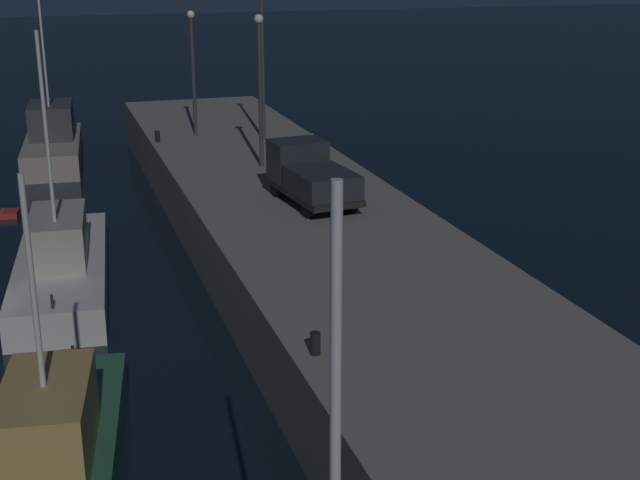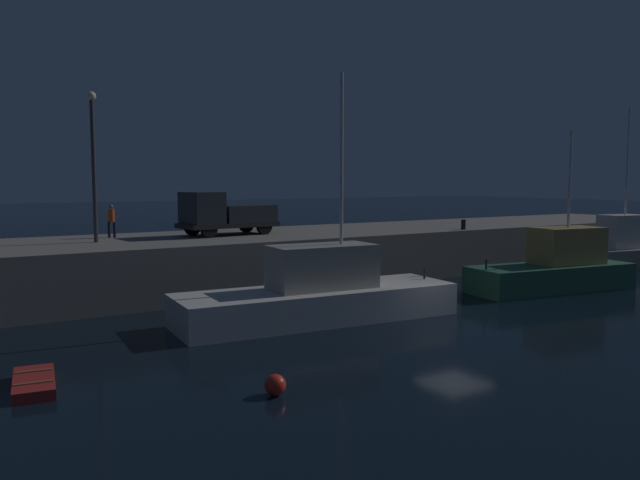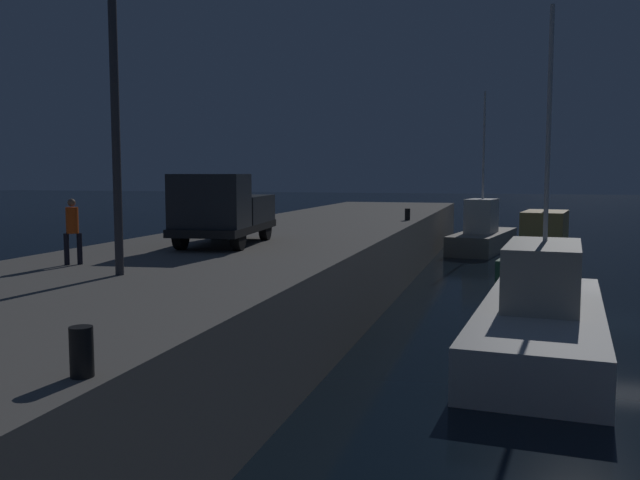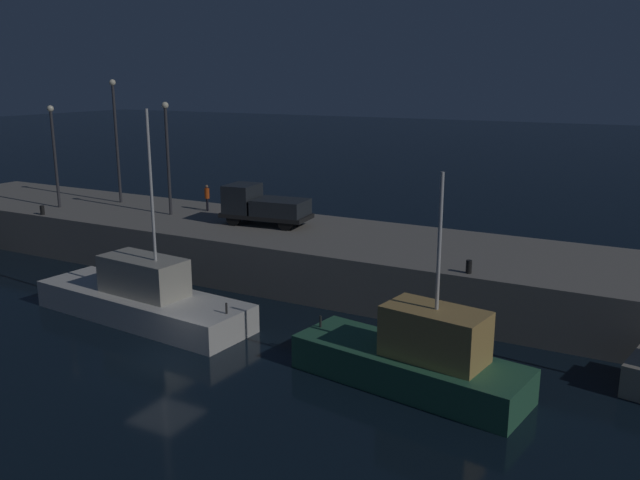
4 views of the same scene
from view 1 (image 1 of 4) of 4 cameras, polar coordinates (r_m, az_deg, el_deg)
The scene contains 11 objects.
pier_quay at distance 34.07m, azimuth 0.94°, elevation -1.63°, with size 64.59×9.12×2.79m.
fishing_boat_blue at distance 58.94m, azimuth -16.77°, elevation 6.08°, with size 10.72×4.07×10.75m.
fishing_boat_white at distance 36.70m, azimuth -16.27°, elevation -1.49°, with size 12.12×4.39×10.20m.
fishing_trawler_green at distance 23.51m, azimuth -16.56°, elevation -12.74°, with size 9.53×4.26×8.38m.
lamp_post_west at distance 50.86m, azimuth -8.16°, elevation 11.20°, with size 0.44×0.44×6.94m.
lamp_post_east at distance 49.13m, azimuth -3.72°, elevation 12.13°, with size 0.44×0.44×8.62m.
lamp_post_central at distance 42.98m, azimuth -3.87°, elevation 10.30°, with size 0.44×0.44×7.26m.
utility_truck at distance 37.07m, azimuth -0.63°, elevation 4.16°, with size 5.64×2.82×2.40m.
dockworker at distance 42.90m, azimuth -0.50°, elevation 5.86°, with size 0.45×0.45×1.75m.
bollard_west at distance 23.47m, azimuth -0.30°, elevation -6.65°, with size 0.28×0.28×0.62m, color black.
bollard_central at distance 50.05m, azimuth -10.38°, elevation 6.55°, with size 0.28×0.28×0.60m, color black.
Camera 1 is at (30.37, 3.27, 12.96)m, focal length 49.90 mm.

